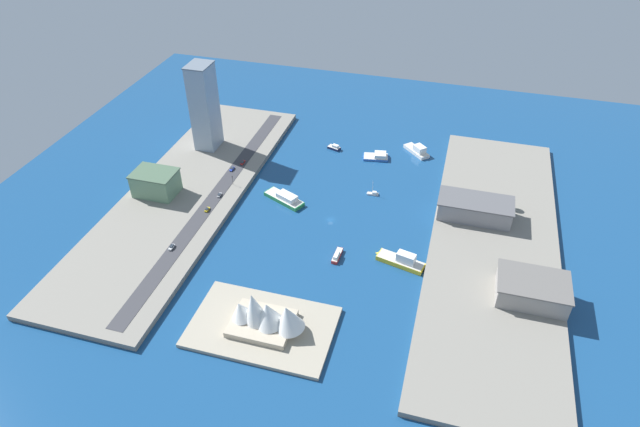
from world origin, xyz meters
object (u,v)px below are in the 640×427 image
sailboat_small_white (373,193)px  carpark_squat_concrete (532,289)px  terminal_long_green (156,183)px  traffic_light_waterfront (232,179)px  taxi_yellow_cab (207,209)px  opera_landmark (266,315)px  patrol_launch_navy (334,147)px  ferry_yellow_fast (402,260)px  tugboat_red (337,255)px  pickup_red (243,162)px  van_white (172,247)px  ferry_green_doubledeck (285,198)px  tower_tall_glass (204,107)px  warehouse_low_gray (475,208)px  ferry_white_commuter (417,150)px  sedan_silver (219,195)px  hatchback_blue (232,169)px  catamaran_blue (377,156)px

sailboat_small_white → carpark_squat_concrete: bearing=142.9°
terminal_long_green → traffic_light_waterfront: size_ratio=4.10×
sailboat_small_white → taxi_yellow_cab: sailboat_small_white is taller
opera_landmark → patrol_launch_navy: bearing=-86.1°
ferry_yellow_fast → opera_landmark: size_ratio=0.76×
tugboat_red → pickup_red: (85.24, -71.98, 2.82)m
carpark_squat_concrete → van_white: 191.42m
patrol_launch_navy → ferry_green_doubledeck: (13.74, 70.79, 0.85)m
tugboat_red → tower_tall_glass: (117.63, -88.53, 32.39)m
tugboat_red → carpark_squat_concrete: (-101.29, 6.57, 7.59)m
tower_tall_glass → van_white: tower_tall_glass is taller
patrol_launch_navy → ferry_green_doubledeck: bearing=79.0°
tugboat_red → terminal_long_green: bearing=-11.3°
warehouse_low_gray → pickup_red: warehouse_low_gray is taller
patrol_launch_navy → traffic_light_waterfront: traffic_light_waterfront is taller
ferry_yellow_fast → ferry_white_commuter: (7.69, -119.84, -0.17)m
tower_tall_glass → taxi_yellow_cab: tower_tall_glass is taller
tower_tall_glass → pickup_red: tower_tall_glass is taller
ferry_white_commuter → sedan_silver: 145.04m
ferry_green_doubledeck → ferry_yellow_fast: (-80.17, 38.54, 0.44)m
hatchback_blue → carpark_squat_concrete: bearing=160.1°
pickup_red → opera_landmark: 147.01m
carpark_squat_concrete → taxi_yellow_cab: 188.15m
ferry_green_doubledeck → ferry_yellow_fast: size_ratio=1.01×
ferry_white_commuter → terminal_long_green: size_ratio=0.76×
patrol_launch_navy → sedan_silver: 97.43m
sailboat_small_white → hatchback_blue: bearing=1.2°
tower_tall_glass → taxi_yellow_cab: size_ratio=13.54×
ferry_white_commuter → sedan_silver: (112.17, 91.93, 1.69)m
tugboat_red → catamaran_blue: (-1.36, -109.37, 0.23)m
carpark_squat_concrete → terminal_long_green: bearing=-7.9°
hatchback_blue → patrol_launch_navy: bearing=-138.7°
patrol_launch_navy → tower_tall_glass: size_ratio=0.18×
ferry_green_doubledeck → tower_tall_glass: (72.63, -45.95, 31.54)m
sailboat_small_white → pickup_red: sailboat_small_white is taller
sailboat_small_white → ferry_yellow_fast: size_ratio=0.35×
tugboat_red → catamaran_blue: 109.37m
warehouse_low_gray → traffic_light_waterfront: bearing=3.0°
ferry_white_commuter → carpark_squat_concrete: 150.02m
ferry_white_commuter → sailboat_small_white: bearing=71.2°
van_white → pickup_red: bearing=-92.6°
hatchback_blue → traffic_light_waterfront: size_ratio=0.79×
carpark_squat_concrete → taxi_yellow_cab: size_ratio=7.79×
sedan_silver → catamaran_blue: bearing=-138.0°
pickup_red → traffic_light_waterfront: 26.14m
tugboat_red → traffic_light_waterfront: traffic_light_waterfront is taller
terminal_long_green → sedan_silver: 40.40m
sedan_silver → traffic_light_waterfront: bearing=-102.2°
ferry_green_doubledeck → pickup_red: bearing=-36.2°
ferry_green_doubledeck → carpark_squat_concrete: size_ratio=0.83×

